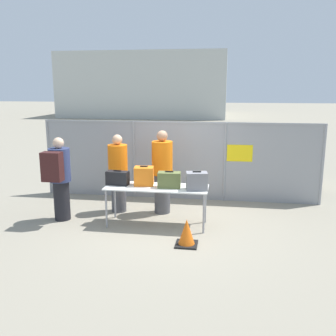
{
  "coord_description": "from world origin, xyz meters",
  "views": [
    {
      "loc": [
        1.12,
        -7.14,
        2.73
      ],
      "look_at": [
        -0.06,
        0.47,
        1.05
      ],
      "focal_mm": 40.0,
      "sensor_mm": 36.0,
      "label": 1
    }
  ],
  "objects_px": {
    "suitcase_olive": "(169,180)",
    "utility_trailer": "(263,168)",
    "suitcase_grey": "(197,181)",
    "traveler_hooded": "(59,176)",
    "inspection_table": "(157,190)",
    "suitcase_orange": "(144,176)",
    "security_worker_near": "(162,171)",
    "suitcase_black": "(118,178)",
    "traffic_cone": "(187,233)",
    "security_worker_far": "(118,172)"
  },
  "relations": [
    {
      "from": "suitcase_olive",
      "to": "utility_trailer",
      "type": "bearing_deg",
      "value": 61.31
    },
    {
      "from": "suitcase_olive",
      "to": "utility_trailer",
      "type": "height_order",
      "value": "suitcase_olive"
    },
    {
      "from": "suitcase_grey",
      "to": "traveler_hooded",
      "type": "xyz_separation_m",
      "value": [
        -2.81,
        0.05,
        -0.01
      ]
    },
    {
      "from": "inspection_table",
      "to": "suitcase_orange",
      "type": "height_order",
      "value": "suitcase_orange"
    },
    {
      "from": "inspection_table",
      "to": "security_worker_near",
      "type": "xyz_separation_m",
      "value": [
        -0.02,
        0.78,
        0.21
      ]
    },
    {
      "from": "suitcase_black",
      "to": "suitcase_olive",
      "type": "relative_size",
      "value": 1.02
    },
    {
      "from": "traveler_hooded",
      "to": "utility_trailer",
      "type": "relative_size",
      "value": 0.46
    },
    {
      "from": "suitcase_black",
      "to": "suitcase_olive",
      "type": "height_order",
      "value": "suitcase_olive"
    },
    {
      "from": "traveler_hooded",
      "to": "security_worker_near",
      "type": "height_order",
      "value": "security_worker_near"
    },
    {
      "from": "inspection_table",
      "to": "utility_trailer",
      "type": "height_order",
      "value": "inspection_table"
    },
    {
      "from": "security_worker_near",
      "to": "utility_trailer",
      "type": "relative_size",
      "value": 0.49
    },
    {
      "from": "suitcase_grey",
      "to": "traffic_cone",
      "type": "xyz_separation_m",
      "value": [
        -0.1,
        -0.8,
        -0.75
      ]
    },
    {
      "from": "suitcase_olive",
      "to": "suitcase_black",
      "type": "bearing_deg",
      "value": 177.03
    },
    {
      "from": "utility_trailer",
      "to": "traffic_cone",
      "type": "distance_m",
      "value": 5.12
    },
    {
      "from": "utility_trailer",
      "to": "traffic_cone",
      "type": "height_order",
      "value": "utility_trailer"
    },
    {
      "from": "security_worker_far",
      "to": "security_worker_near",
      "type": "bearing_deg",
      "value": -176.88
    },
    {
      "from": "security_worker_far",
      "to": "suitcase_black",
      "type": "bearing_deg",
      "value": 104.66
    },
    {
      "from": "suitcase_black",
      "to": "suitcase_olive",
      "type": "bearing_deg",
      "value": -2.97
    },
    {
      "from": "suitcase_grey",
      "to": "traffic_cone",
      "type": "relative_size",
      "value": 0.92
    },
    {
      "from": "suitcase_black",
      "to": "traveler_hooded",
      "type": "height_order",
      "value": "traveler_hooded"
    },
    {
      "from": "suitcase_orange",
      "to": "traveler_hooded",
      "type": "bearing_deg",
      "value": -175.75
    },
    {
      "from": "suitcase_black",
      "to": "suitcase_olive",
      "type": "distance_m",
      "value": 1.06
    },
    {
      "from": "suitcase_black",
      "to": "utility_trailer",
      "type": "distance_m",
      "value": 5.08
    },
    {
      "from": "suitcase_orange",
      "to": "security_worker_far",
      "type": "height_order",
      "value": "security_worker_far"
    },
    {
      "from": "security_worker_near",
      "to": "traveler_hooded",
      "type": "bearing_deg",
      "value": 17.24
    },
    {
      "from": "security_worker_far",
      "to": "utility_trailer",
      "type": "xyz_separation_m",
      "value": [
        3.41,
        3.21,
        -0.47
      ]
    },
    {
      "from": "suitcase_black",
      "to": "security_worker_far",
      "type": "bearing_deg",
      "value": 105.38
    },
    {
      "from": "suitcase_orange",
      "to": "security_worker_far",
      "type": "xyz_separation_m",
      "value": [
        -0.72,
        0.63,
        -0.09
      ]
    },
    {
      "from": "security_worker_near",
      "to": "utility_trailer",
      "type": "xyz_separation_m",
      "value": [
        2.43,
        3.15,
        -0.52
      ]
    },
    {
      "from": "suitcase_olive",
      "to": "security_worker_near",
      "type": "bearing_deg",
      "value": 108.93
    },
    {
      "from": "suitcase_orange",
      "to": "traffic_cone",
      "type": "height_order",
      "value": "suitcase_orange"
    },
    {
      "from": "traveler_hooded",
      "to": "security_worker_far",
      "type": "relative_size",
      "value": 1.01
    },
    {
      "from": "traveler_hooded",
      "to": "security_worker_near",
      "type": "bearing_deg",
      "value": 21.42
    },
    {
      "from": "suitcase_olive",
      "to": "suitcase_grey",
      "type": "distance_m",
      "value": 0.55
    },
    {
      "from": "utility_trailer",
      "to": "security_worker_near",
      "type": "bearing_deg",
      "value": -127.73
    },
    {
      "from": "traveler_hooded",
      "to": "security_worker_far",
      "type": "bearing_deg",
      "value": 35.49
    },
    {
      "from": "suitcase_olive",
      "to": "utility_trailer",
      "type": "distance_m",
      "value": 4.53
    },
    {
      "from": "suitcase_orange",
      "to": "security_worker_near",
      "type": "xyz_separation_m",
      "value": [
        0.25,
        0.69,
        -0.04
      ]
    },
    {
      "from": "inspection_table",
      "to": "suitcase_olive",
      "type": "distance_m",
      "value": 0.33
    },
    {
      "from": "suitcase_black",
      "to": "traveler_hooded",
      "type": "distance_m",
      "value": 1.21
    },
    {
      "from": "traffic_cone",
      "to": "traveler_hooded",
      "type": "bearing_deg",
      "value": 162.57
    },
    {
      "from": "suitcase_grey",
      "to": "traffic_cone",
      "type": "distance_m",
      "value": 1.1
    },
    {
      "from": "suitcase_black",
      "to": "utility_trailer",
      "type": "xyz_separation_m",
      "value": [
        3.22,
        3.89,
        -0.52
      ]
    },
    {
      "from": "suitcase_orange",
      "to": "utility_trailer",
      "type": "xyz_separation_m",
      "value": [
        2.69,
        3.84,
        -0.56
      ]
    },
    {
      "from": "suitcase_orange",
      "to": "utility_trailer",
      "type": "relative_size",
      "value": 0.11
    },
    {
      "from": "inspection_table",
      "to": "security_worker_far",
      "type": "xyz_separation_m",
      "value": [
        -0.99,
        0.71,
        0.15
      ]
    },
    {
      "from": "suitcase_black",
      "to": "security_worker_far",
      "type": "height_order",
      "value": "security_worker_far"
    },
    {
      "from": "suitcase_orange",
      "to": "suitcase_grey",
      "type": "height_order",
      "value": "suitcase_orange"
    },
    {
      "from": "inspection_table",
      "to": "suitcase_olive",
      "type": "bearing_deg",
      "value": -4.65
    },
    {
      "from": "inspection_table",
      "to": "suitcase_black",
      "type": "bearing_deg",
      "value": 177.56
    }
  ]
}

